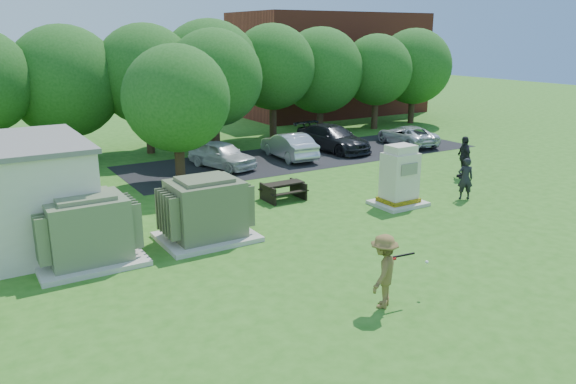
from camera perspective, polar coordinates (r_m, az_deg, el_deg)
ground at (r=16.30m, az=7.42°, el=-7.71°), size 120.00×120.00×0.00m
brick_building at (r=47.42m, az=4.18°, el=12.85°), size 15.00×8.00×8.00m
parking_strip at (r=30.69m, az=1.91°, el=3.69°), size 20.00×6.00×0.01m
transformer_left at (r=17.23m, az=-19.74°, el=-3.76°), size 3.00×2.40×2.07m
transformer_right at (r=18.24m, az=-8.36°, el=-1.89°), size 3.00×2.40×2.07m
generator_cabinet at (r=22.09m, az=11.26°, el=1.30°), size 1.95×1.59×2.37m
picnic_table at (r=22.50m, az=-0.48°, el=0.31°), size 1.66×1.24×0.71m
batter at (r=13.90m, az=9.67°, el=-7.93°), size 1.38×1.24×1.86m
person_by_generator at (r=23.60m, az=17.57°, el=1.31°), size 0.74×0.67×1.69m
person_walking_right at (r=27.08m, az=17.43°, el=3.40°), size 0.89×1.23×1.94m
car_white at (r=28.04m, az=-6.73°, el=3.79°), size 2.60×4.17×1.33m
car_silver_a at (r=29.93m, az=0.09°, el=4.73°), size 1.77×4.29×1.38m
car_dark at (r=32.01m, az=4.55°, el=5.47°), size 2.65×5.20×1.44m
car_silver_b at (r=34.25m, az=11.98°, el=5.64°), size 2.46×4.46×1.18m
batting_equipment at (r=14.16m, az=11.61°, el=-6.56°), size 1.35×0.19×0.41m
tree_row at (r=32.17m, az=-11.10°, el=11.45°), size 41.30×13.30×7.30m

